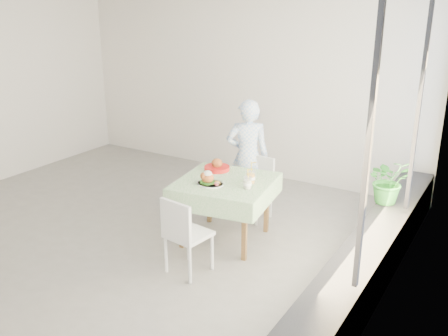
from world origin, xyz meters
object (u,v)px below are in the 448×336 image
Objects in this scene: chair_far at (254,200)px; chair_near at (188,249)px; cafe_table at (225,203)px; potted_plant at (389,180)px; main_dish at (209,180)px; diner at (248,157)px; juice_cup_orange at (251,177)px.

chair_near is (0.06, -1.56, 0.01)m from chair_far.
chair_near reaches higher than chair_far.
potted_plant is at bearing 29.34° from cafe_table.
main_dish is (-0.09, -0.20, 0.33)m from cafe_table.
chair_far is 1.50× the size of potted_plant.
cafe_table is at bearing 65.36° from main_dish.
diner is at bearing 102.45° from cafe_table.
diner reaches higher than chair_far.
potted_plant is (1.70, 1.11, -0.03)m from main_dish.
main_dish is (0.10, -1.08, 0.03)m from diner.
chair_far is 0.53× the size of diner.
juice_cup_orange is (0.38, 0.28, 0.02)m from main_dish.
cafe_table is 0.94m from diner.
main_dish reaches higher than cafe_table.
juice_cup_orange is at bearing 75.86° from chair_near.
juice_cup_orange is (0.28, 0.08, 0.35)m from cafe_table.
juice_cup_orange is at bearing -65.88° from chair_far.
cafe_table is at bearing -89.57° from chair_far.
cafe_table is 3.78× the size of main_dish.
chair_near is at bearing -76.91° from main_dish.
potted_plant is at bearing 6.34° from chair_far.
potted_plant is at bearing 48.21° from chair_near.
main_dish is at bearing -95.42° from chair_far.
cafe_table is 0.78× the size of diner.
chair_far is 1.56m from chair_near.
main_dish is (-0.15, 0.63, 0.54)m from chair_near.
diner reaches higher than chair_near.
chair_near is 1.80m from diner.
chair_near is 0.84m from main_dish.
cafe_table is 0.40m from main_dish.
chair_near is at bearing -104.14° from juice_cup_orange.
chair_far is at bearing 114.12° from juice_cup_orange.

